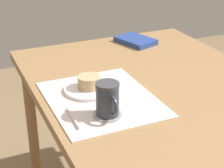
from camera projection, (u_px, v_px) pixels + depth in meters
The scene contains 8 objects.
dining_table at pixel (157, 104), 1.40m from camera, with size 1.16×0.87×0.74m.
placemat at pixel (101, 99), 1.26m from camera, with size 0.42×0.35×0.00m, color silver.
pastry_plate at pixel (89, 89), 1.31m from camera, with size 0.18×0.18×0.01m, color white.
pastry at pixel (89, 82), 1.30m from camera, with size 0.08×0.08×0.04m, color tan.
coffee_coaster at pixel (108, 115), 1.16m from camera, with size 0.09×0.09×0.01m, color #99999E.
coffee_mug at pixel (108, 99), 1.13m from camera, with size 0.11×0.07×0.11m.
teaspoon at pixel (73, 118), 1.14m from camera, with size 0.01×0.01×0.13m, color silver.
small_book at pixel (136, 41), 1.79m from camera, with size 0.18×0.12×0.02m, color navy.
Camera 1 is at (1.06, -0.66, 1.33)m, focal length 60.00 mm.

